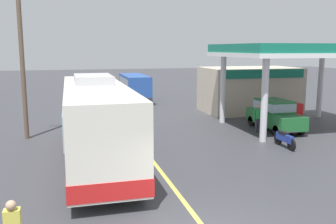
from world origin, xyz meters
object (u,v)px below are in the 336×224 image
(car_at_pump, at_px, (274,113))
(motorcycle_parked_forecourt, at_px, (285,139))
(pedestrian_near_pump, at_px, (258,117))
(minibus_opposing_lane, at_px, (135,86))
(coach_bus_main, at_px, (96,123))

(car_at_pump, distance_m, motorcycle_parked_forecourt, 4.13)
(car_at_pump, distance_m, pedestrian_near_pump, 1.36)
(minibus_opposing_lane, relative_size, pedestrian_near_pump, 3.69)
(minibus_opposing_lane, xyz_separation_m, pedestrian_near_pump, (4.68, -14.45, -0.54))
(coach_bus_main, relative_size, pedestrian_near_pump, 6.65)
(coach_bus_main, relative_size, minibus_opposing_lane, 1.80)
(coach_bus_main, bearing_deg, minibus_opposing_lane, 75.03)
(coach_bus_main, height_order, pedestrian_near_pump, coach_bus_main)
(coach_bus_main, distance_m, minibus_opposing_lane, 18.51)
(coach_bus_main, height_order, car_at_pump, coach_bus_main)
(motorcycle_parked_forecourt, distance_m, pedestrian_near_pump, 3.43)
(coach_bus_main, relative_size, motorcycle_parked_forecourt, 6.13)
(minibus_opposing_lane, xyz_separation_m, motorcycle_parked_forecourt, (4.35, -17.82, -1.03))
(car_at_pump, bearing_deg, coach_bus_main, -160.48)
(coach_bus_main, distance_m, pedestrian_near_pump, 10.10)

